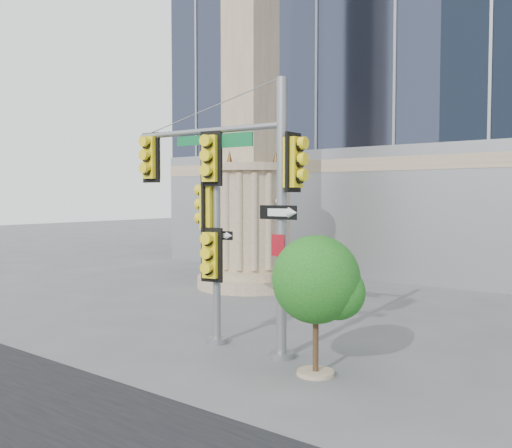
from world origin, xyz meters
The scene contains 5 objects.
ground centered at (0.00, 0.00, 0.00)m, with size 120.00×120.00×0.00m, color #545456.
monument centered at (-6.00, 9.00, 5.52)m, with size 4.40×4.40×16.60m.
main_signal_pole centered at (-0.13, 1.43, 4.07)m, with size 5.10×0.74×6.56m.
secondary_signal_pole centered at (-1.08, 1.41, 3.25)m, with size 1.01×0.73×5.53m.
street_tree centered at (2.41, 0.94, 1.98)m, with size 1.93×1.88×3.00m.
Camera 1 is at (8.86, -9.25, 3.86)m, focal length 40.00 mm.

